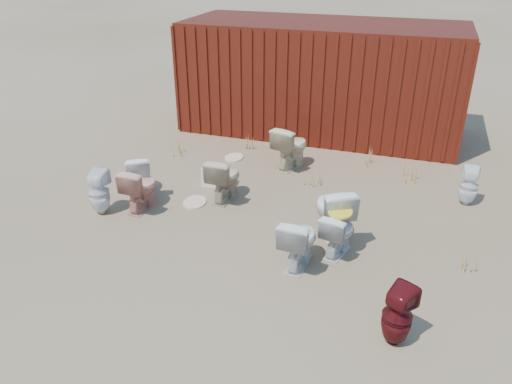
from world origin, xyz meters
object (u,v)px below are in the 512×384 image
(shipping_container, at_px, (321,78))
(toilet_front_pink, at_px, (141,188))
(toilet_back_yellowlid, at_px, (338,233))
(toilet_back_a, at_px, (99,192))
(toilet_back_e, at_px, (469,186))
(toilet_front_e, at_px, (332,211))
(toilet_front_maroon, at_px, (397,316))
(toilet_back_beige_right, at_px, (291,147))
(loose_tank, at_px, (216,176))
(toilet_front_c, at_px, (299,241))
(toilet_front_a, at_px, (139,174))
(toilet_back_beige_left, at_px, (224,178))

(shipping_container, xyz_separation_m, toilet_front_pink, (-1.93, -4.73, -0.83))
(toilet_back_yellowlid, bearing_deg, toilet_back_a, 14.91)
(shipping_container, distance_m, toilet_back_e, 4.33)
(toilet_front_e, bearing_deg, toilet_back_e, -167.46)
(toilet_front_maroon, distance_m, toilet_back_yellowlid, 1.79)
(toilet_front_pink, relative_size, toilet_back_beige_right, 0.87)
(toilet_front_e, height_order, toilet_back_yellowlid, toilet_front_e)
(shipping_container, bearing_deg, loose_tank, -107.44)
(toilet_front_maroon, bearing_deg, toilet_back_yellowlid, -32.83)
(toilet_front_c, bearing_deg, toilet_front_maroon, 145.78)
(toilet_front_pink, height_order, toilet_back_yellowlid, toilet_front_pink)
(toilet_front_a, bearing_deg, toilet_front_e, 142.14)
(toilet_front_e, bearing_deg, toilet_front_c, 42.52)
(shipping_container, distance_m, toilet_back_a, 5.71)
(toilet_front_e, bearing_deg, loose_tank, -54.01)
(toilet_front_maroon, bearing_deg, toilet_front_e, -34.55)
(toilet_back_beige_right, height_order, toilet_back_e, toilet_back_beige_right)
(toilet_front_pink, height_order, toilet_back_beige_right, toilet_back_beige_right)
(shipping_container, bearing_deg, toilet_front_maroon, -71.00)
(toilet_front_e, bearing_deg, toilet_front_a, -35.35)
(toilet_front_maroon, distance_m, toilet_back_a, 4.97)
(toilet_back_yellowlid, relative_size, toilet_back_e, 0.98)
(toilet_front_a, distance_m, toilet_back_a, 0.87)
(shipping_container, xyz_separation_m, toilet_front_maroon, (2.26, -6.55, -0.84))
(shipping_container, bearing_deg, toilet_front_c, -80.70)
(shipping_container, height_order, toilet_back_beige_right, shipping_container)
(toilet_front_maroon, distance_m, toilet_back_beige_right, 4.81)
(toilet_front_pink, bearing_deg, toilet_front_maroon, 158.73)
(toilet_front_pink, xyz_separation_m, toilet_back_a, (-0.55, -0.35, 0.00))
(toilet_front_maroon, relative_size, toilet_back_beige_right, 0.86)
(toilet_front_c, bearing_deg, toilet_back_beige_left, -37.25)
(toilet_front_maroon, relative_size, toilet_back_yellowlid, 1.11)
(toilet_back_a, height_order, toilet_back_beige_left, toilet_back_beige_left)
(toilet_back_beige_right, bearing_deg, shipping_container, -73.77)
(toilet_back_e, bearing_deg, toilet_front_c, 51.91)
(toilet_back_beige_left, height_order, toilet_back_yellowlid, toilet_back_beige_left)
(toilet_front_pink, bearing_deg, toilet_front_e, -175.39)
(toilet_front_c, bearing_deg, toilet_front_pink, -10.12)
(toilet_back_beige_right, bearing_deg, toilet_back_a, 65.98)
(shipping_container, height_order, toilet_front_maroon, shipping_container)
(toilet_back_yellowlid, relative_size, loose_tank, 1.31)
(toilet_back_beige_right, bearing_deg, toilet_back_e, -171.83)
(toilet_back_a, xyz_separation_m, toilet_back_beige_right, (2.43, 2.74, 0.05))
(toilet_front_pink, xyz_separation_m, toilet_back_yellowlid, (3.28, -0.29, -0.04))
(toilet_front_e, height_order, toilet_back_beige_left, toilet_front_e)
(toilet_front_e, height_order, toilet_back_a, toilet_front_e)
(toilet_front_a, xyz_separation_m, toilet_front_maroon, (4.51, -2.32, 0.00))
(toilet_front_c, relative_size, toilet_front_maroon, 1.03)
(toilet_front_a, bearing_deg, toilet_back_yellowlid, 135.98)
(toilet_back_e, bearing_deg, toilet_back_beige_right, -6.79)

